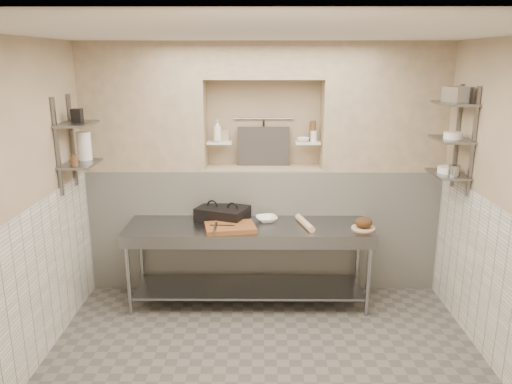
{
  "coord_description": "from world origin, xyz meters",
  "views": [
    {
      "loc": [
        -0.05,
        -3.83,
        2.62
      ],
      "look_at": [
        -0.08,
        0.9,
        1.35
      ],
      "focal_mm": 35.0,
      "sensor_mm": 36.0,
      "label": 1
    }
  ],
  "objects_px": {
    "rolling_pin": "(305,223)",
    "jug_left": "(84,146)",
    "bowl_alcove": "(303,140)",
    "cutting_board": "(230,227)",
    "bread_loaf": "(363,222)",
    "prep_table": "(249,249)",
    "panini_press": "(223,213)",
    "bottle_soap": "(217,131)",
    "mixing_bowl": "(267,219)"
  },
  "relations": [
    {
      "from": "bread_loaf",
      "to": "jug_left",
      "type": "xyz_separation_m",
      "value": [
        -2.88,
        0.09,
        0.79
      ]
    },
    {
      "from": "bread_loaf",
      "to": "jug_left",
      "type": "distance_m",
      "value": 2.99
    },
    {
      "from": "panini_press",
      "to": "mixing_bowl",
      "type": "height_order",
      "value": "panini_press"
    },
    {
      "from": "panini_press",
      "to": "bottle_soap",
      "type": "height_order",
      "value": "bottle_soap"
    },
    {
      "from": "prep_table",
      "to": "panini_press",
      "type": "xyz_separation_m",
      "value": [
        -0.29,
        0.22,
        0.33
      ]
    },
    {
      "from": "bottle_soap",
      "to": "jug_left",
      "type": "xyz_separation_m",
      "value": [
        -1.32,
        -0.51,
        -0.08
      ]
    },
    {
      "from": "bottle_soap",
      "to": "bowl_alcove",
      "type": "relative_size",
      "value": 1.73
    },
    {
      "from": "mixing_bowl",
      "to": "prep_table",
      "type": "bearing_deg",
      "value": -141.72
    },
    {
      "from": "bread_loaf",
      "to": "bowl_alcove",
      "type": "xyz_separation_m",
      "value": [
        -0.6,
        0.64,
        0.77
      ]
    },
    {
      "from": "mixing_bowl",
      "to": "cutting_board",
      "type": "bearing_deg",
      "value": -145.37
    },
    {
      "from": "mixing_bowl",
      "to": "bottle_soap",
      "type": "height_order",
      "value": "bottle_soap"
    },
    {
      "from": "mixing_bowl",
      "to": "rolling_pin",
      "type": "distance_m",
      "value": 0.43
    },
    {
      "from": "cutting_board",
      "to": "bowl_alcove",
      "type": "distance_m",
      "value": 1.32
    },
    {
      "from": "prep_table",
      "to": "mixing_bowl",
      "type": "relative_size",
      "value": 11.31
    },
    {
      "from": "bread_loaf",
      "to": "jug_left",
      "type": "relative_size",
      "value": 0.64
    },
    {
      "from": "rolling_pin",
      "to": "bowl_alcove",
      "type": "height_order",
      "value": "bowl_alcove"
    },
    {
      "from": "rolling_pin",
      "to": "bowl_alcove",
      "type": "relative_size",
      "value": 3.1
    },
    {
      "from": "bread_loaf",
      "to": "jug_left",
      "type": "bearing_deg",
      "value": 178.26
    },
    {
      "from": "bottle_soap",
      "to": "prep_table",
      "type": "bearing_deg",
      "value": -55.72
    },
    {
      "from": "prep_table",
      "to": "panini_press",
      "type": "relative_size",
      "value": 4.13
    },
    {
      "from": "panini_press",
      "to": "bowl_alcove",
      "type": "xyz_separation_m",
      "value": [
        0.89,
        0.34,
        0.76
      ]
    },
    {
      "from": "rolling_pin",
      "to": "bread_loaf",
      "type": "xyz_separation_m",
      "value": [
        0.6,
        -0.08,
        0.03
      ]
    },
    {
      "from": "bread_loaf",
      "to": "prep_table",
      "type": "bearing_deg",
      "value": 176.35
    },
    {
      "from": "panini_press",
      "to": "rolling_pin",
      "type": "bearing_deg",
      "value": 8.17
    },
    {
      "from": "rolling_pin",
      "to": "cutting_board",
      "type": "bearing_deg",
      "value": -171.92
    },
    {
      "from": "prep_table",
      "to": "mixing_bowl",
      "type": "distance_m",
      "value": 0.38
    },
    {
      "from": "panini_press",
      "to": "jug_left",
      "type": "relative_size",
      "value": 2.19
    },
    {
      "from": "panini_press",
      "to": "bowl_alcove",
      "type": "bearing_deg",
      "value": 42.88
    },
    {
      "from": "rolling_pin",
      "to": "jug_left",
      "type": "distance_m",
      "value": 2.42
    },
    {
      "from": "panini_press",
      "to": "rolling_pin",
      "type": "distance_m",
      "value": 0.92
    },
    {
      "from": "rolling_pin",
      "to": "bowl_alcove",
      "type": "xyz_separation_m",
      "value": [
        0.01,
        0.56,
        0.8
      ]
    },
    {
      "from": "mixing_bowl",
      "to": "bowl_alcove",
      "type": "height_order",
      "value": "bowl_alcove"
    },
    {
      "from": "jug_left",
      "to": "bread_loaf",
      "type": "bearing_deg",
      "value": -1.74
    },
    {
      "from": "bowl_alcove",
      "to": "jug_left",
      "type": "relative_size",
      "value": 0.51
    },
    {
      "from": "rolling_pin",
      "to": "bread_loaf",
      "type": "distance_m",
      "value": 0.61
    },
    {
      "from": "prep_table",
      "to": "rolling_pin",
      "type": "xyz_separation_m",
      "value": [
        0.6,
        -0.0,
        0.29
      ]
    },
    {
      "from": "prep_table",
      "to": "panini_press",
      "type": "height_order",
      "value": "panini_press"
    },
    {
      "from": "panini_press",
      "to": "rolling_pin",
      "type": "relative_size",
      "value": 1.39
    },
    {
      "from": "cutting_board",
      "to": "mixing_bowl",
      "type": "bearing_deg",
      "value": 34.63
    },
    {
      "from": "bowl_alcove",
      "to": "bottle_soap",
      "type": "bearing_deg",
      "value": -177.76
    },
    {
      "from": "prep_table",
      "to": "bowl_alcove",
      "type": "height_order",
      "value": "bowl_alcove"
    },
    {
      "from": "panini_press",
      "to": "bowl_alcove",
      "type": "height_order",
      "value": "bowl_alcove"
    },
    {
      "from": "bowl_alcove",
      "to": "mixing_bowl",
      "type": "bearing_deg",
      "value": -135.24
    },
    {
      "from": "jug_left",
      "to": "rolling_pin",
      "type": "bearing_deg",
      "value": -0.3
    },
    {
      "from": "panini_press",
      "to": "bread_loaf",
      "type": "bearing_deg",
      "value": 10.93
    },
    {
      "from": "panini_press",
      "to": "bottle_soap",
      "type": "xyz_separation_m",
      "value": [
        -0.06,
        0.3,
        0.87
      ]
    },
    {
      "from": "prep_table",
      "to": "bowl_alcove",
      "type": "relative_size",
      "value": 17.85
    },
    {
      "from": "mixing_bowl",
      "to": "bottle_soap",
      "type": "relative_size",
      "value": 0.91
    },
    {
      "from": "prep_table",
      "to": "cutting_board",
      "type": "distance_m",
      "value": 0.36
    },
    {
      "from": "panini_press",
      "to": "bottle_soap",
      "type": "bearing_deg",
      "value": 124.09
    }
  ]
}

